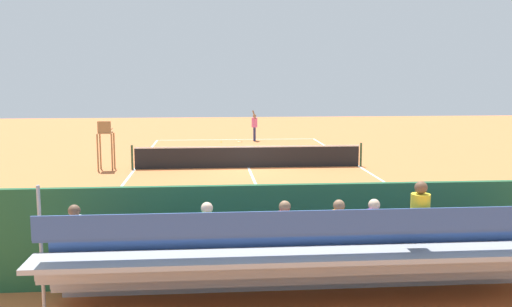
% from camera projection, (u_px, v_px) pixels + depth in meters
% --- Properties ---
extents(ground_plane, '(60.00, 60.00, 0.00)m').
position_uv_depth(ground_plane, '(248.00, 168.00, 25.04)').
color(ground_plane, '#C66B38').
extents(court_line_markings, '(10.10, 22.20, 0.01)m').
position_uv_depth(court_line_markings, '(248.00, 167.00, 25.07)').
color(court_line_markings, white).
rests_on(court_line_markings, ground).
extents(tennis_net, '(10.30, 0.10, 1.07)m').
position_uv_depth(tennis_net, '(248.00, 157.00, 24.97)').
color(tennis_net, black).
rests_on(tennis_net, ground).
extents(backdrop_wall, '(18.00, 0.16, 2.00)m').
position_uv_depth(backdrop_wall, '(299.00, 234.00, 11.08)').
color(backdrop_wall, '#235633').
rests_on(backdrop_wall, ground).
extents(bleacher_stand, '(9.06, 2.40, 2.48)m').
position_uv_depth(bleacher_stand, '(304.00, 258.00, 9.76)').
color(bleacher_stand, '#9EA0A5').
rests_on(bleacher_stand, ground).
extents(umpire_chair, '(0.67, 0.67, 2.14)m').
position_uv_depth(umpire_chair, '(105.00, 140.00, 24.24)').
color(umpire_chair, olive).
rests_on(umpire_chair, ground).
extents(courtside_bench, '(1.80, 0.40, 0.93)m').
position_uv_depth(courtside_bench, '(384.00, 242.00, 12.03)').
color(courtside_bench, '#9E754C').
rests_on(courtside_bench, ground).
extents(equipment_bag, '(0.90, 0.36, 0.36)m').
position_uv_depth(equipment_bag, '(309.00, 263.00, 11.82)').
color(equipment_bag, black).
rests_on(equipment_bag, ground).
extents(tennis_player, '(0.42, 0.55, 1.93)m').
position_uv_depth(tennis_player, '(254.00, 125.00, 35.09)').
color(tennis_player, navy).
rests_on(tennis_player, ground).
extents(tennis_racket, '(0.40, 0.58, 0.03)m').
position_uv_depth(tennis_racket, '(239.00, 142.00, 34.53)').
color(tennis_racket, black).
rests_on(tennis_racket, ground).
extents(tennis_ball_near, '(0.07, 0.07, 0.07)m').
position_uv_depth(tennis_ball_near, '(221.00, 142.00, 34.32)').
color(tennis_ball_near, '#CCDB33').
rests_on(tennis_ball_near, ground).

